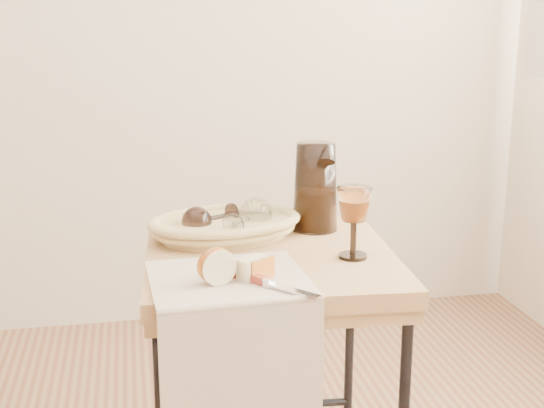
{
  "coord_description": "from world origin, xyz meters",
  "views": [
    {
      "loc": [
        0.19,
        -1.13,
        1.25
      ],
      "look_at": [
        0.49,
        0.43,
        0.83
      ],
      "focal_mm": 49.08,
      "sensor_mm": 36.0,
      "label": 1
    }
  ],
  "objects": [
    {
      "name": "goblet_lying_a",
      "position": [
        0.37,
        0.59,
        0.76
      ],
      "size": [
        0.14,
        0.12,
        0.07
      ],
      "primitive_type": null,
      "rotation": [
        0.0,
        0.0,
        3.65
      ],
      "color": "#301F1B",
      "rests_on": "bread_basket"
    },
    {
      "name": "wine_goblet",
      "position": [
        0.66,
        0.38,
        0.8
      ],
      "size": [
        0.09,
        0.09,
        0.16
      ],
      "primitive_type": null,
      "rotation": [
        0.0,
        0.0,
        0.17
      ],
      "color": "white",
      "rests_on": "side_table"
    },
    {
      "name": "bread_basket",
      "position": [
        0.4,
        0.58,
        0.74
      ],
      "size": [
        0.36,
        0.27,
        0.05
      ],
      "primitive_type": null,
      "rotation": [
        0.0,
        0.0,
        0.15
      ],
      "color": "tan",
      "rests_on": "side_table"
    },
    {
      "name": "goblet_lying_b",
      "position": [
        0.45,
        0.56,
        0.77
      ],
      "size": [
        0.15,
        0.16,
        0.08
      ],
      "primitive_type": null,
      "rotation": [
        0.0,
        0.0,
        0.89
      ],
      "color": "white",
      "rests_on": "bread_basket"
    },
    {
      "name": "tea_towel",
      "position": [
        0.37,
        0.29,
        0.72
      ],
      "size": [
        0.33,
        0.3,
        0.01
      ],
      "primitive_type": "cube",
      "rotation": [
        0.0,
        0.0,
        0.05
      ],
      "color": "beige",
      "rests_on": "side_table"
    },
    {
      "name": "table_knife",
      "position": [
        0.44,
        0.22,
        0.73
      ],
      "size": [
        0.15,
        0.17,
        0.02
      ],
      "primitive_type": null,
      "rotation": [
        0.0,
        0.0,
        -0.86
      ],
      "color": "silver",
      "rests_on": "tea_towel"
    },
    {
      "name": "apple_half",
      "position": [
        0.34,
        0.27,
        0.76
      ],
      "size": [
        0.09,
        0.06,
        0.07
      ],
      "primitive_type": "ellipsoid",
      "rotation": [
        0.0,
        0.0,
        0.31
      ],
      "color": "#B01C00",
      "rests_on": "tea_towel"
    },
    {
      "name": "side_table",
      "position": [
        0.49,
        0.45,
        0.36
      ],
      "size": [
        0.6,
        0.6,
        0.71
      ],
      "primitive_type": null,
      "rotation": [
        0.0,
        0.0,
        -0.07
      ],
      "color": "brown",
      "rests_on": "floor"
    },
    {
      "name": "apple_wedge",
      "position": [
        0.42,
        0.28,
        0.74
      ],
      "size": [
        0.07,
        0.06,
        0.04
      ],
      "primitive_type": "cube",
      "rotation": [
        0.0,
        0.0,
        0.6
      ],
      "color": "beige",
      "rests_on": "tea_towel"
    },
    {
      "name": "pitcher",
      "position": [
        0.63,
        0.62,
        0.82
      ],
      "size": [
        0.21,
        0.27,
        0.26
      ],
      "primitive_type": null,
      "rotation": [
        0.0,
        0.0,
        -0.27
      ],
      "color": "black",
      "rests_on": "side_table"
    }
  ]
}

